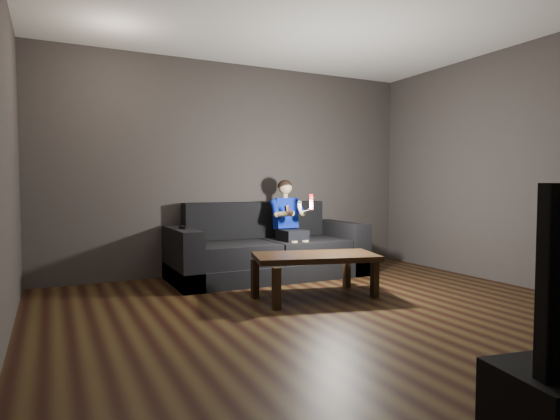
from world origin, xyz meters
TOP-DOWN VIEW (x-y plane):
  - floor at (0.00, 0.00)m, footprint 5.00×5.00m
  - back_wall at (0.00, 2.50)m, footprint 5.00×0.04m
  - right_wall at (2.50, 0.00)m, footprint 0.04×5.00m
  - sofa at (0.18, 1.99)m, footprint 2.37×1.02m
  - child at (0.45, 1.92)m, footprint 0.43×0.53m
  - wii_remote_red at (0.53, 1.51)m, footprint 0.06×0.08m
  - nunchuk_white at (0.38, 1.51)m, footprint 0.06×0.09m
  - wii_remote_black at (-0.88, 1.90)m, footprint 0.07×0.14m
  - coffee_table at (0.17, 0.79)m, footprint 1.33×0.90m

SIDE VIEW (x-z plane):
  - floor at x=0.00m, z-range 0.00..0.00m
  - sofa at x=0.18m, z-range -0.16..0.76m
  - coffee_table at x=0.17m, z-range 0.16..0.60m
  - wii_remote_black at x=-0.88m, z-range 0.65..0.68m
  - child at x=0.45m, z-range 0.21..1.26m
  - nunchuk_white at x=0.38m, z-range 0.82..0.96m
  - wii_remote_red at x=0.53m, z-range 0.84..1.03m
  - back_wall at x=0.00m, z-range 0.00..2.70m
  - right_wall at x=2.50m, z-range 0.00..2.70m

